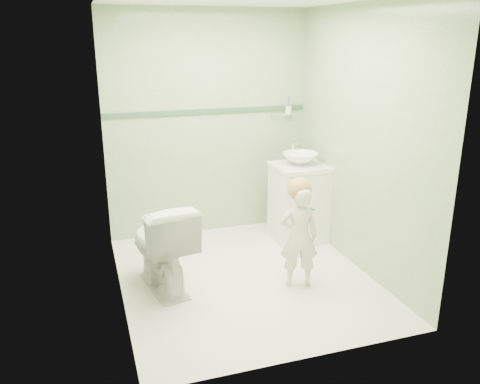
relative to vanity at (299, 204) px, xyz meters
name	(u,v)px	position (x,y,z in m)	size (l,w,h in m)	color
ground	(245,278)	(-0.84, -0.70, -0.40)	(2.50, 2.50, 0.00)	white
room_shell	(246,150)	(-0.84, -0.70, 0.80)	(2.50, 2.54, 2.40)	#89A776
trim_stripe	(208,111)	(-0.84, 0.54, 0.95)	(2.20, 0.02, 0.05)	#33533D
vanity	(299,204)	(0.00, 0.00, 0.00)	(0.52, 0.50, 0.80)	white
counter	(300,167)	(0.00, 0.00, 0.41)	(0.54, 0.52, 0.04)	white
basin	(300,159)	(0.00, 0.00, 0.49)	(0.37, 0.37, 0.13)	white
faucet	(293,148)	(0.00, 0.19, 0.57)	(0.03, 0.13, 0.18)	silver
cup_holder	(288,110)	(0.05, 0.48, 0.93)	(0.26, 0.07, 0.21)	silver
toilet	(161,245)	(-1.58, -0.64, 0.00)	(0.45, 0.79, 0.81)	white
toddler	(299,237)	(-0.44, -0.97, 0.06)	(0.33, 0.22, 0.92)	beige
hair_cap	(300,189)	(-0.44, -0.94, 0.48)	(0.20, 0.20, 0.20)	#B97948
teal_toothbrush	(312,209)	(-0.40, -1.11, 0.36)	(0.11, 0.14, 0.08)	#078175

